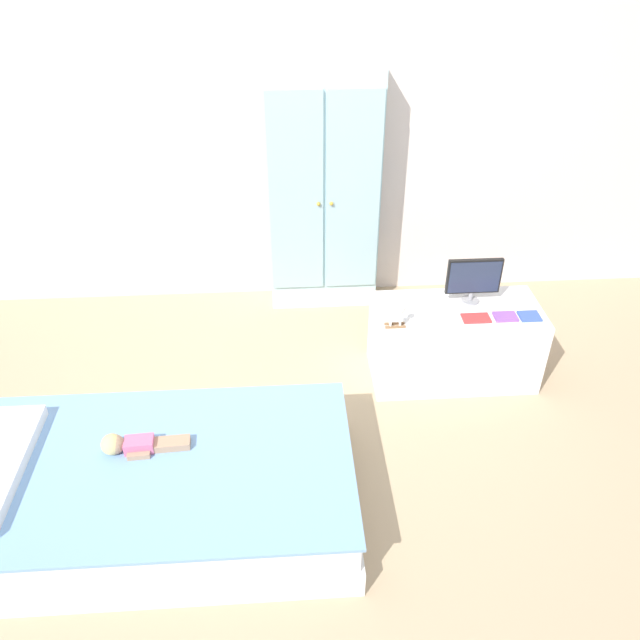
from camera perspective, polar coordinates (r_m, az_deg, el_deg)
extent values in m
cube|color=tan|center=(3.34, -4.05, -11.70)|extent=(10.00, 10.00, 0.02)
cube|color=silver|center=(4.02, -5.07, 19.38)|extent=(6.40, 0.05, 2.70)
cube|color=white|center=(3.11, -14.43, -15.44)|extent=(1.80, 1.00, 0.14)
cube|color=silver|center=(3.01, -14.83, -13.67)|extent=(1.76, 0.96, 0.15)
cube|color=#7AA8DB|center=(2.95, -15.07, -12.60)|extent=(1.79, 0.99, 0.02)
cube|color=#D6668E|center=(3.00, -16.04, -10.78)|extent=(0.13, 0.09, 0.06)
cube|color=tan|center=(3.00, -13.19, -10.59)|extent=(0.16, 0.05, 0.04)
cube|color=tan|center=(2.97, -13.24, -11.08)|extent=(0.16, 0.05, 0.04)
cube|color=tan|center=(3.05, -15.88, -10.30)|extent=(0.10, 0.03, 0.03)
cube|color=tan|center=(2.97, -16.09, -11.74)|extent=(0.10, 0.03, 0.03)
sphere|color=tan|center=(3.01, -18.09, -10.65)|extent=(0.09, 0.09, 0.09)
sphere|color=#E0C67F|center=(3.01, -18.31, -10.63)|extent=(0.10, 0.10, 0.10)
cube|color=silver|center=(4.08, 0.31, 11.27)|extent=(0.71, 0.22, 1.57)
cube|color=#9DC0C9|center=(3.94, -2.17, 11.03)|extent=(0.33, 0.02, 1.29)
cube|color=#9DC0C9|center=(3.97, 3.02, 11.16)|extent=(0.33, 0.02, 1.29)
sphere|color=gold|center=(3.95, -0.14, 10.45)|extent=(0.02, 0.02, 0.02)
sphere|color=gold|center=(3.95, 1.04, 10.48)|extent=(0.02, 0.02, 0.02)
cube|color=white|center=(3.72, 12.00, -1.98)|extent=(0.93, 0.45, 0.46)
cylinder|color=#99999E|center=(3.67, 13.42, 1.74)|extent=(0.10, 0.10, 0.01)
cylinder|color=#99999E|center=(3.66, 13.48, 2.14)|extent=(0.02, 0.02, 0.05)
cube|color=black|center=(3.59, 13.76, 3.88)|extent=(0.30, 0.02, 0.21)
cube|color=#28334C|center=(3.58, 13.82, 3.77)|extent=(0.28, 0.01, 0.19)
cube|color=#8E6642|center=(3.41, 6.75, -0.32)|extent=(0.11, 0.01, 0.01)
cube|color=#8E6642|center=(3.38, 6.84, -0.63)|extent=(0.11, 0.01, 0.01)
cube|color=white|center=(3.36, 6.85, 0.25)|extent=(0.07, 0.03, 0.04)
cylinder|color=white|center=(3.40, 7.21, -0.09)|extent=(0.01, 0.01, 0.03)
cylinder|color=white|center=(3.38, 7.27, -0.31)|extent=(0.01, 0.01, 0.03)
cylinder|color=white|center=(3.39, 6.36, -0.12)|extent=(0.01, 0.01, 0.03)
cylinder|color=white|center=(3.37, 6.42, -0.34)|extent=(0.01, 0.01, 0.03)
cylinder|color=white|center=(3.35, 7.41, 0.71)|extent=(0.02, 0.02, 0.02)
sphere|color=white|center=(3.34, 7.44, 1.03)|extent=(0.04, 0.04, 0.04)
cube|color=#CC3838|center=(3.53, 13.93, 0.16)|extent=(0.15, 0.09, 0.01)
cube|color=#8E51B2|center=(3.58, 16.43, 0.29)|extent=(0.12, 0.09, 0.02)
cube|color=blue|center=(3.63, 18.43, 0.33)|extent=(0.11, 0.10, 0.01)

